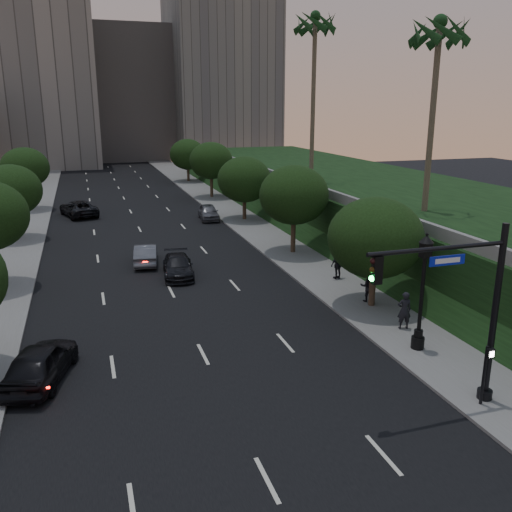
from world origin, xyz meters
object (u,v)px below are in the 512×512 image
object	(u,v)px
sedan_mid_left	(146,254)
sedan_far_left	(78,208)
pedestrian_a	(404,310)
street_lamp	(422,297)
pedestrian_c	(338,265)
sedan_near_left	(40,363)
sedan_near_right	(178,266)
traffic_signal_mast	(470,316)
sedan_far_right	(208,212)
pedestrian_b	(368,286)

from	to	relation	value
sedan_mid_left	sedan_far_left	world-z (taller)	sedan_far_left
sedan_far_left	pedestrian_a	world-z (taller)	pedestrian_a
street_lamp	pedestrian_c	world-z (taller)	street_lamp
sedan_near_left	sedan_near_right	world-z (taller)	sedan_near_left
sedan_far_left	traffic_signal_mast	bearing A→B (deg)	91.64
sedan_near_left	sedan_near_right	size ratio (longest dim) A/B	1.03
sedan_far_right	sedan_near_right	bearing A→B (deg)	-104.37
pedestrian_a	sedan_far_right	bearing A→B (deg)	-70.98
sedan_near_right	sedan_mid_left	bearing A→B (deg)	121.57
sedan_mid_left	sedan_far_right	bearing A→B (deg)	-110.97
sedan_far_left	pedestrian_b	xyz separation A→B (m)	(15.61, -31.49, 0.24)
pedestrian_c	traffic_signal_mast	bearing A→B (deg)	67.99
sedan_mid_left	sedan_near_left	bearing A→B (deg)	77.32
street_lamp	pedestrian_b	xyz separation A→B (m)	(0.85, 6.23, -1.58)
sedan_near_right	pedestrian_b	bearing A→B (deg)	-35.41
sedan_near_left	street_lamp	bearing A→B (deg)	-171.64
sedan_near_left	pedestrian_c	xyz separation A→B (m)	(17.44, 8.30, 0.26)
sedan_near_left	sedan_mid_left	distance (m)	17.11
sedan_near_right	sedan_far_right	xyz separation A→B (m)	(6.04, 17.38, 0.07)
sedan_far_left	sedan_near_right	xyz separation A→B (m)	(6.19, -23.05, -0.13)
pedestrian_b	pedestrian_c	distance (m)	4.34
street_lamp	pedestrian_b	size ratio (longest dim) A/B	3.11
sedan_near_left	sedan_far_left	bearing A→B (deg)	-76.36
sedan_far_left	sedan_near_right	world-z (taller)	sedan_far_left
pedestrian_b	sedan_near_left	bearing A→B (deg)	36.12
traffic_signal_mast	pedestrian_b	xyz separation A→B (m)	(2.07, 10.85, -2.62)
sedan_far_left	pedestrian_a	distance (m)	38.71
sedan_near_left	pedestrian_c	size ratio (longest dim) A/B	2.60
sedan_mid_left	pedestrian_c	xyz separation A→B (m)	(11.33, -7.69, 0.36)
sedan_mid_left	pedestrian_b	xyz separation A→B (m)	(11.10, -12.02, 0.33)
pedestrian_b	pedestrian_c	xyz separation A→B (m)	(0.23, 4.33, 0.03)
sedan_mid_left	traffic_signal_mast	bearing A→B (deg)	119.81
sedan_far_right	pedestrian_b	xyz separation A→B (m)	(3.37, -25.81, 0.30)
street_lamp	sedan_near_left	bearing A→B (deg)	172.13
sedan_mid_left	pedestrian_b	distance (m)	16.36
sedan_mid_left	pedestrian_a	size ratio (longest dim) A/B	2.29
sedan_near_left	pedestrian_c	bearing A→B (deg)	-138.33
sedan_far_left	pedestrian_c	distance (m)	31.44
sedan_near_left	sedan_mid_left	bearing A→B (deg)	-94.71
street_lamp	sedan_near_left	world-z (taller)	street_lamp
sedan_near_left	sedan_mid_left	xyz separation A→B (m)	(6.12, 15.98, -0.10)
sedan_mid_left	sedan_near_right	xyz separation A→B (m)	(1.68, -3.58, -0.04)
pedestrian_b	traffic_signal_mast	bearing A→B (deg)	102.34
pedestrian_a	pedestrian_b	distance (m)	4.03
street_lamp	pedestrian_a	size ratio (longest dim) A/B	2.92
street_lamp	sedan_near_left	xyz separation A→B (m)	(-16.36, 2.26, -1.81)
pedestrian_c	street_lamp	bearing A→B (deg)	70.75
sedan_near_left	pedestrian_b	bearing A→B (deg)	-150.80
pedestrian_a	pedestrian_c	distance (m)	8.37
sedan_near_right	pedestrian_c	world-z (taller)	pedestrian_c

